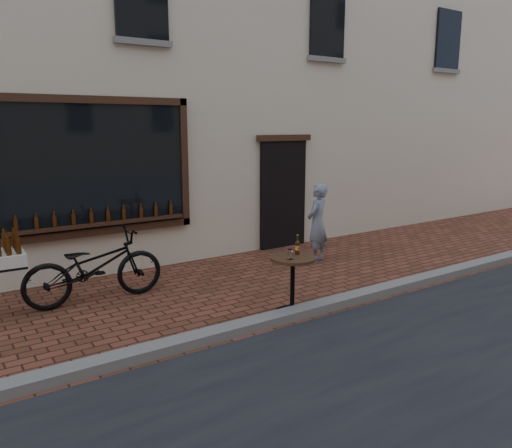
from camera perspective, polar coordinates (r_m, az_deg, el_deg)
ground at (r=6.83m, az=7.75°, el=-10.48°), size 90.00×90.00×0.00m
kerb at (r=6.95m, az=6.65°, el=-9.53°), size 90.00×0.25×0.12m
shop_building at (r=12.25m, az=-13.90°, el=22.65°), size 28.00×6.20×10.00m
cargo_bicycle at (r=7.53m, az=-18.30°, el=-4.63°), size 2.30×0.74×1.11m
bistro_table at (r=6.74m, az=4.22°, el=-5.62°), size 0.62×0.62×1.06m
pedestrian at (r=9.29m, az=7.02°, el=0.10°), size 0.63×0.54×1.46m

